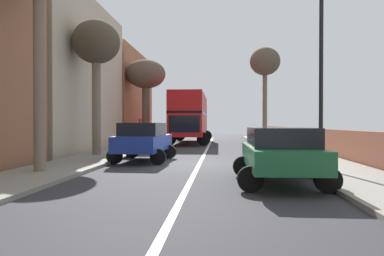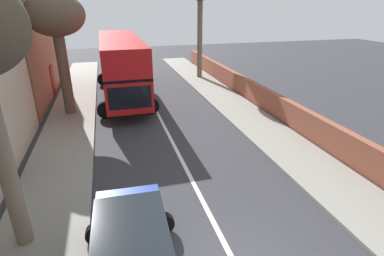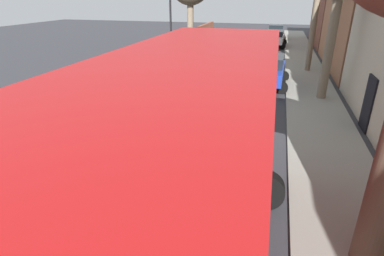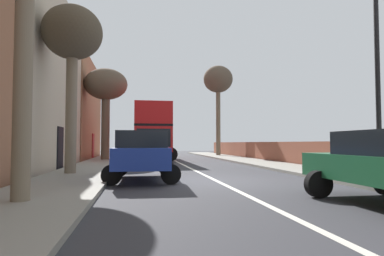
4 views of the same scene
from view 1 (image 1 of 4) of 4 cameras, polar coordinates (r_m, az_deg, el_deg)
The scene contains 13 objects.
ground_plane at distance 15.49m, azimuth 1.21°, elevation -5.48°, with size 84.00×84.00×0.00m, color #333338.
road_centre_line at distance 15.49m, azimuth 1.21°, elevation -5.47°, with size 0.16×54.00×0.01m, color silver.
sidewalk_left at distance 16.50m, azimuth -16.11°, elevation -4.92°, with size 2.60×60.00×0.12m, color gray.
sidewalk_right at distance 15.98m, azimuth 19.12°, elevation -5.12°, with size 2.60×60.00×0.12m, color gray.
terraced_houses_left at distance 18.12m, azimuth -27.10°, elevation 8.97°, with size 4.07×47.52×8.97m.
boundary_wall_right at distance 16.39m, azimuth 24.38°, elevation -2.79°, with size 0.36×54.00×1.37m, color brown.
double_decker_bus at distance 31.32m, azimuth -0.28°, elevation 1.96°, with size 3.61×11.32×4.06m.
parked_car_green_right_1 at distance 10.36m, azimuth 13.54°, elevation -3.59°, with size 2.49×4.22×1.56m.
parked_car_blue_left_3 at distance 16.28m, azimuth -7.51°, elevation -1.80°, with size 2.56×4.29×1.70m.
street_tree_left_0 at distance 29.47m, azimuth -7.17°, elevation 7.88°, with size 3.10×3.10×6.59m.
street_tree_left_2 at distance 19.25m, azimuth -14.64°, elevation 12.17°, with size 2.35×2.35×6.69m.
street_tree_right_3 at distance 36.23m, azimuth 11.25°, elevation 9.77°, with size 2.88×2.88×8.82m.
lamppost_right at distance 13.50m, azimuth 19.41°, elevation 9.77°, with size 0.32×0.32×6.31m.
Camera 1 is at (0.86, -15.37, 1.67)m, focal length 34.36 mm.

